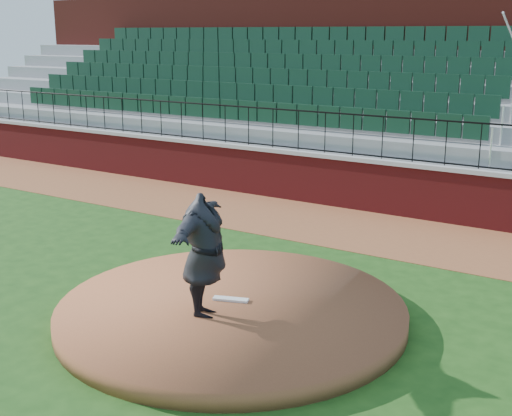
# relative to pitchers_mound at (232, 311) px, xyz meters

# --- Properties ---
(ground) EXTENTS (90.00, 90.00, 0.00)m
(ground) POSITION_rel_pitchers_mound_xyz_m (-0.60, 0.11, -0.12)
(ground) COLOR #1C4614
(ground) RESTS_ON ground
(warning_track) EXTENTS (34.00, 3.20, 0.01)m
(warning_track) POSITION_rel_pitchers_mound_xyz_m (-0.60, 5.51, -0.12)
(warning_track) COLOR brown
(warning_track) RESTS_ON ground
(field_wall) EXTENTS (34.00, 0.35, 1.20)m
(field_wall) POSITION_rel_pitchers_mound_xyz_m (-0.60, 7.11, 0.47)
(field_wall) COLOR maroon
(field_wall) RESTS_ON ground
(wall_cap) EXTENTS (34.00, 0.45, 0.10)m
(wall_cap) POSITION_rel_pitchers_mound_xyz_m (-0.60, 7.11, 1.12)
(wall_cap) COLOR #B7B7B7
(wall_cap) RESTS_ON field_wall
(wall_railing) EXTENTS (34.00, 0.05, 1.00)m
(wall_railing) POSITION_rel_pitchers_mound_xyz_m (-0.60, 7.11, 1.67)
(wall_railing) COLOR black
(wall_railing) RESTS_ON wall_cap
(seating_stands) EXTENTS (34.00, 5.10, 4.60)m
(seating_stands) POSITION_rel_pitchers_mound_xyz_m (-0.60, 9.83, 2.18)
(seating_stands) COLOR gray
(seating_stands) RESTS_ON ground
(concourse_wall) EXTENTS (34.00, 0.50, 5.50)m
(concourse_wall) POSITION_rel_pitchers_mound_xyz_m (-0.60, 12.63, 2.62)
(concourse_wall) COLOR maroon
(concourse_wall) RESTS_ON ground
(pitchers_mound) EXTENTS (5.23, 5.23, 0.25)m
(pitchers_mound) POSITION_rel_pitchers_mound_xyz_m (0.00, 0.00, 0.00)
(pitchers_mound) COLOR brown
(pitchers_mound) RESTS_ON ground
(pitching_rubber) EXTENTS (0.56, 0.31, 0.04)m
(pitching_rubber) POSITION_rel_pitchers_mound_xyz_m (-0.08, 0.10, 0.14)
(pitching_rubber) COLOR white
(pitching_rubber) RESTS_ON pitchers_mound
(pitcher) EXTENTS (1.45, 2.28, 1.81)m
(pitcher) POSITION_rel_pitchers_mound_xyz_m (-0.09, -0.54, 1.03)
(pitcher) COLOR black
(pitcher) RESTS_ON pitchers_mound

